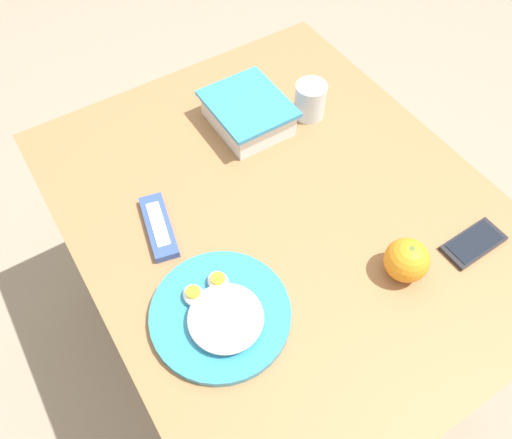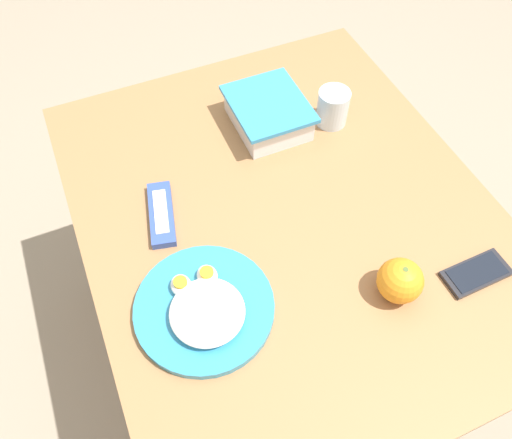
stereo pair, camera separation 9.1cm
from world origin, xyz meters
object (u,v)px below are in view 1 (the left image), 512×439
orange_fruit (407,260)px  cell_phone (474,243)px  food_container (248,114)px  drinking_glass (310,100)px  rice_plate (221,314)px  candy_bar (159,226)px

orange_fruit → cell_phone: 0.17m
food_container → drinking_glass: bearing=70.8°
cell_phone → drinking_glass: bearing=-173.2°
drinking_glass → cell_phone: bearing=6.8°
orange_fruit → rice_plate: (-0.10, -0.34, -0.02)m
candy_bar → food_container: bearing=117.0°
orange_fruit → drinking_glass: bearing=167.0°
orange_fruit → drinking_glass: (-0.45, 0.10, 0.00)m
candy_bar → drinking_glass: 0.47m
candy_bar → rice_plate: bearing=2.3°
food_container → candy_bar: bearing=-63.0°
rice_plate → cell_phone: size_ratio=1.95×
orange_fruit → drinking_glass: drinking_glass is taller
candy_bar → drinking_glass: drinking_glass is taller
drinking_glass → candy_bar: bearing=-76.5°
food_container → orange_fruit: bearing=4.4°
candy_bar → cell_phone: (0.37, 0.52, -0.00)m
rice_plate → drinking_glass: 0.57m
cell_phone → drinking_glass: size_ratio=1.51×
orange_fruit → cell_phone: (0.03, 0.16, -0.04)m
rice_plate → candy_bar: rice_plate is taller
cell_phone → candy_bar: bearing=-125.9°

